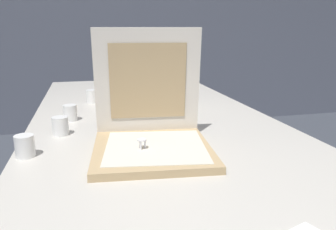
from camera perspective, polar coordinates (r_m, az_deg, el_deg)
wall_back at (r=3.75m, az=-10.23°, el=17.55°), size 10.00×0.10×2.60m
table at (r=1.40m, az=-2.45°, el=-2.40°), size 0.98×2.26×0.73m
pizza_box_front at (r=1.03m, az=-2.84°, el=-3.10°), size 0.38×0.39×0.37m
pizza_box_middle at (r=1.60m, az=-3.92°, el=3.27°), size 0.39×0.39×0.37m
pizza_box_back at (r=2.08m, az=-4.52°, el=5.85°), size 0.39×0.45×0.36m
cup_white_near_left at (r=1.07m, az=-23.19°, el=-4.89°), size 0.06×0.06×0.07m
cup_white_near_center at (r=1.24m, az=-17.85°, el=-1.80°), size 0.06×0.06×0.07m
cup_white_far at (r=1.74m, az=-12.81°, el=3.13°), size 0.06×0.06×0.07m
cup_white_mid at (r=1.42m, az=-16.32°, el=0.35°), size 0.06×0.06×0.07m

